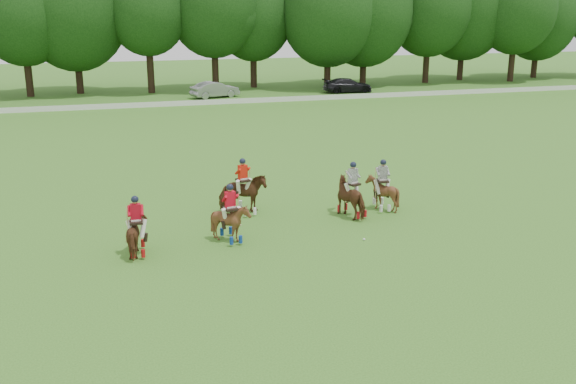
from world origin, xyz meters
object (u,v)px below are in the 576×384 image
object	(u,v)px
polo_stripe_b	(382,192)
polo_red_b	(243,194)
car_right	(348,85)
polo_ball	(364,239)
polo_red_a	(137,234)
car_mid	(215,90)
polo_red_c	(231,221)
polo_stripe_a	(352,197)

from	to	relation	value
polo_stripe_b	polo_red_b	bearing A→B (deg)	168.66
car_right	polo_ball	world-z (taller)	car_right
car_right	polo_red_a	xyz separation A→B (m)	(-23.65, -39.73, 0.03)
car_mid	polo_stripe_b	world-z (taller)	polo_stripe_b
car_right	polo_red_a	distance (m)	46.24
polo_red_b	polo_red_c	world-z (taller)	polo_red_b
car_right	polo_stripe_b	xyz separation A→B (m)	(-13.28, -37.36, 0.05)
polo_red_c	polo_stripe_a	world-z (taller)	polo_stripe_a
polo_red_a	polo_stripe_a	bearing A→B (deg)	12.13
car_right	polo_stripe_a	size ratio (longest dim) A/B	2.17
car_mid	polo_red_b	bearing A→B (deg)	154.50
polo_red_b	polo_ball	bearing A→B (deg)	-51.52
polo_red_b	polo_red_a	bearing A→B (deg)	-142.27
car_right	polo_red_b	xyz separation A→B (m)	(-19.08, -36.19, 0.13)
polo_ball	car_mid	bearing A→B (deg)	87.46
car_mid	polo_red_b	world-z (taller)	polo_red_b
polo_red_c	polo_ball	world-z (taller)	polo_red_c
polo_red_a	polo_red_b	bearing A→B (deg)	37.73
polo_red_b	polo_stripe_b	distance (m)	5.91
polo_red_b	polo_ball	xyz separation A→B (m)	(3.58, -4.50, -0.81)
polo_red_a	polo_ball	xyz separation A→B (m)	(8.15, -0.96, -0.71)
car_right	polo_ball	xyz separation A→B (m)	(-15.50, -40.69, -0.68)
polo_stripe_a	car_right	bearing A→B (deg)	68.59
polo_stripe_b	polo_red_a	bearing A→B (deg)	-167.10
polo_red_c	polo_ball	size ratio (longest dim) A/B	24.34
polo_stripe_b	polo_ball	world-z (taller)	polo_stripe_b
polo_red_c	polo_red_b	bearing A→B (deg)	69.52
car_mid	polo_red_c	xyz separation A→B (m)	(-6.56, -39.35, 0.01)
polo_stripe_a	polo_stripe_b	world-z (taller)	polo_stripe_a
car_mid	polo_red_c	world-z (taller)	polo_red_c
polo_red_c	polo_stripe_a	bearing A→B (deg)	15.61
polo_stripe_a	polo_stripe_b	xyz separation A→B (m)	(1.56, 0.48, -0.06)
polo_stripe_a	car_mid	bearing A→B (deg)	88.27
car_right	polo_stripe_b	distance (m)	39.65
polo_red_a	polo_red_b	size ratio (longest dim) A/B	0.90
car_right	polo_ball	size ratio (longest dim) A/B	55.69
car_right	polo_ball	bearing A→B (deg)	162.49
car_mid	polo_red_b	xyz separation A→B (m)	(-5.38, -36.19, 0.09)
car_right	polo_red_c	size ratio (longest dim) A/B	2.29
polo_stripe_b	polo_ball	size ratio (longest dim) A/B	24.34
polo_ball	polo_red_a	bearing A→B (deg)	173.27
polo_red_a	polo_stripe_a	distance (m)	9.01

